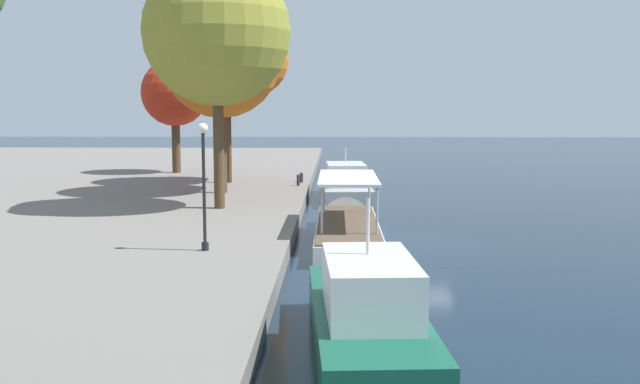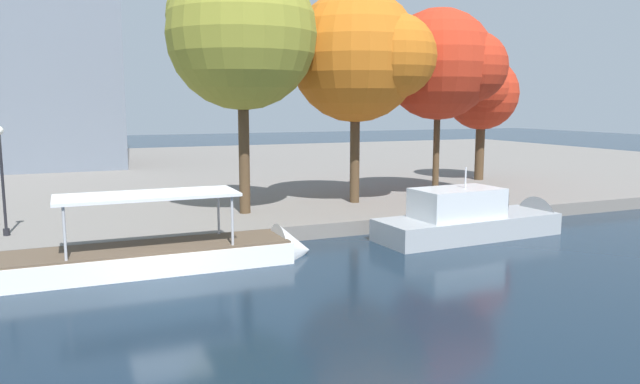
% 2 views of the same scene
% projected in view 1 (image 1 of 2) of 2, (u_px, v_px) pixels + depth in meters
% --- Properties ---
extents(ground_plane, '(220.00, 220.00, 0.00)m').
position_uv_depth(ground_plane, '(424.00, 242.00, 31.15)').
color(ground_plane, '#142333').
extents(motor_yacht_0, '(9.62, 3.04, 4.63)m').
position_uv_depth(motor_yacht_0, '(364.00, 321.00, 17.48)').
color(motor_yacht_0, '#14513D').
rests_on(motor_yacht_0, ground_plane).
extents(tour_boat_1, '(11.89, 2.77, 4.01)m').
position_uv_depth(tour_boat_1, '(347.00, 233.00, 31.97)').
color(tour_boat_1, white).
rests_on(tour_boat_1, ground_plane).
extents(motor_yacht_2, '(10.19, 3.41, 4.47)m').
position_uv_depth(motor_yacht_2, '(344.00, 189.00, 46.09)').
color(motor_yacht_2, '#9EA3A8').
rests_on(motor_yacht_2, ground_plane).
extents(mooring_bollard_0, '(0.26, 0.26, 0.72)m').
position_uv_depth(mooring_bollard_0, '(301.00, 177.00, 49.13)').
color(mooring_bollard_0, '#2D2D33').
rests_on(mooring_bollard_0, dock_promenade).
extents(mooring_bollard_2, '(0.24, 0.24, 0.77)m').
position_uv_depth(mooring_bollard_2, '(298.00, 180.00, 47.16)').
color(mooring_bollard_2, '#2D2D33').
rests_on(mooring_bollard_2, dock_promenade).
extents(lamp_post, '(0.37, 0.37, 4.65)m').
position_uv_depth(lamp_post, '(204.00, 176.00, 25.59)').
color(lamp_post, black).
rests_on(lamp_post, dock_promenade).
extents(tree_0, '(5.29, 5.57, 8.99)m').
position_uv_depth(tree_0, '(177.00, 92.00, 55.65)').
color(tree_0, '#4C3823').
rests_on(tree_0, dock_promenade).
extents(tree_1, '(7.47, 7.47, 12.71)m').
position_uv_depth(tree_1, '(211.00, 26.00, 35.54)').
color(tree_1, '#4C3823').
rests_on(tree_1, dock_promenade).
extents(tree_4, '(7.40, 7.61, 11.81)m').
position_uv_depth(tree_4, '(225.00, 58.00, 42.69)').
color(tree_4, '#4C3823').
rests_on(tree_4, dock_promenade).
extents(tree_5, '(6.90, 7.03, 11.22)m').
position_uv_depth(tree_5, '(227.00, 69.00, 48.48)').
color(tree_5, '#4C3823').
rests_on(tree_5, dock_promenade).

